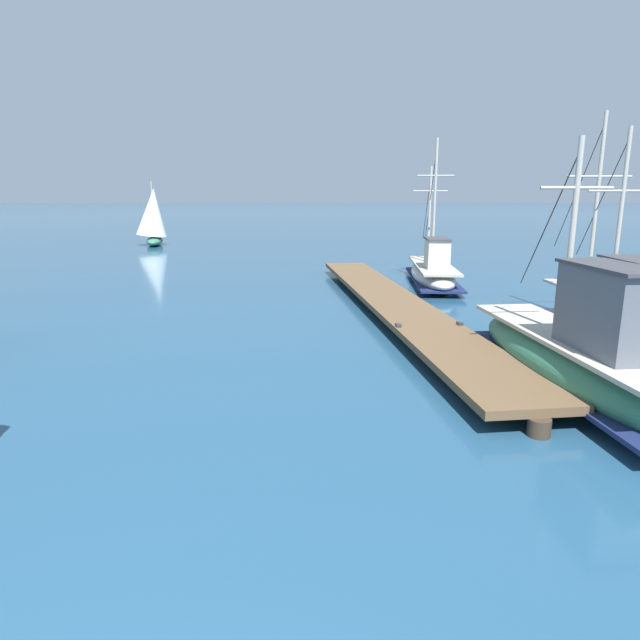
% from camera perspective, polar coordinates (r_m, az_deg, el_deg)
% --- Properties ---
extents(floating_dock, '(3.54, 18.75, 0.53)m').
position_cam_1_polar(floating_dock, '(17.72, 7.46, 1.91)').
color(floating_dock, brown).
rests_on(floating_dock, ground).
extents(fishing_boat_0, '(2.17, 7.23, 5.93)m').
position_cam_1_polar(fishing_boat_0, '(16.70, 28.26, 1.09)').
color(fishing_boat_0, '#337556').
rests_on(fishing_boat_0, ground).
extents(fishing_boat_1, '(2.30, 7.45, 5.87)m').
position_cam_1_polar(fishing_boat_1, '(23.44, 11.53, 4.96)').
color(fishing_boat_1, silver).
rests_on(fishing_boat_1, ground).
extents(fishing_boat_5, '(2.04, 6.98, 4.74)m').
position_cam_1_polar(fishing_boat_5, '(11.53, 24.71, -3.20)').
color(fishing_boat_5, '#337556').
rests_on(fishing_boat_5, ground).
extents(distant_sailboat, '(2.80, 4.37, 4.51)m').
position_cam_1_polar(distant_sailboat, '(42.01, -16.79, 10.13)').
color(distant_sailboat, '#337556').
rests_on(distant_sailboat, ground).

